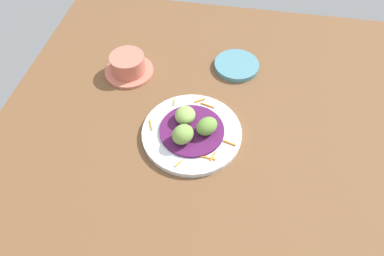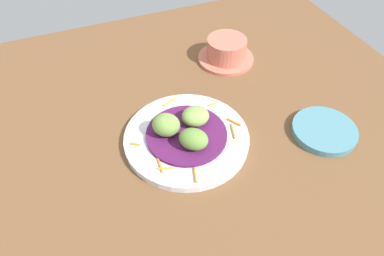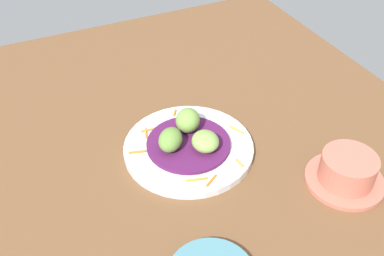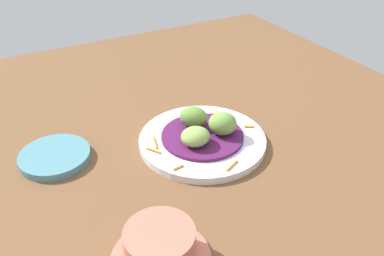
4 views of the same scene
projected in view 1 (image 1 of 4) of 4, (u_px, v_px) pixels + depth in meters
table_surface at (216, 141)px, 83.79cm from camera, size 110.00×110.00×2.00cm
main_plate at (192, 134)px, 82.94cm from camera, size 23.76×23.76×1.41cm
cabbage_bed at (192, 131)px, 82.12cm from camera, size 15.34×15.34×0.67cm
carrot_garnish at (197, 130)px, 82.46cm from camera, size 21.29×21.52×0.40cm
guac_scoop_left at (183, 134)px, 78.35cm from camera, size 6.85×6.67×4.36cm
guac_scoop_center at (207, 126)px, 80.15cm from camera, size 6.72×6.56×3.94cm
guac_scoop_right at (185, 115)px, 82.52cm from camera, size 5.87×5.51×3.26cm
side_plate_small at (237, 65)px, 97.60cm from camera, size 12.46×12.46×1.44cm
terracotta_bowl at (128, 65)px, 94.94cm from camera, size 13.38×13.38×5.66cm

